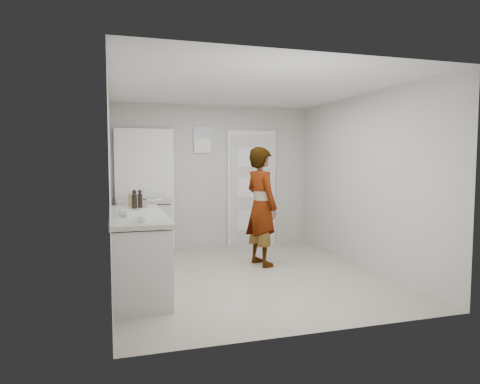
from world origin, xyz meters
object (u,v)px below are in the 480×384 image
object	(u,v)px
spice_jar	(145,208)
oil_cruet_b	(135,202)
oil_cruet_a	(140,199)
baking_dish	(138,213)
egg_bowl	(144,219)
cake_mix_box	(133,200)
person	(261,206)

from	to	relation	value
spice_jar	oil_cruet_b	xyz separation A→B (m)	(-0.14, -0.28, 0.10)
spice_jar	oil_cruet_a	world-z (taller)	oil_cruet_a
baking_dish	egg_bowl	distance (m)	0.55
cake_mix_box	oil_cruet_a	distance (m)	0.22
oil_cruet_a	egg_bowl	world-z (taller)	oil_cruet_a
spice_jar	baking_dish	bearing A→B (deg)	-105.19
spice_jar	baking_dish	size ratio (longest dim) A/B	0.17
egg_bowl	oil_cruet_b	bearing A→B (deg)	95.04
person	spice_jar	world-z (taller)	person
cake_mix_box	egg_bowl	bearing A→B (deg)	-72.81
oil_cruet_a	baking_dish	world-z (taller)	oil_cruet_a
person	spice_jar	bearing A→B (deg)	90.71
oil_cruet_a	oil_cruet_b	distance (m)	0.59
oil_cruet_a	baking_dish	bearing A→B (deg)	-95.33
person	oil_cruet_a	size ratio (longest dim) A/B	7.09
cake_mix_box	spice_jar	bearing A→B (deg)	-60.33
spice_jar	oil_cruet_b	bearing A→B (deg)	-116.71
spice_jar	egg_bowl	size ratio (longest dim) A/B	0.58
person	baking_dish	xyz separation A→B (m)	(-1.82, -0.87, 0.08)
oil_cruet_a	oil_cruet_b	size ratio (longest dim) A/B	0.85
oil_cruet_a	oil_cruet_b	bearing A→B (deg)	-99.63
cake_mix_box	oil_cruet_b	world-z (taller)	oil_cruet_b
person	baking_dish	size ratio (longest dim) A/B	4.00
spice_jar	baking_dish	xyz separation A→B (m)	(-0.11, -0.40, -0.01)
cake_mix_box	egg_bowl	distance (m)	1.45
baking_dish	cake_mix_box	bearing A→B (deg)	91.17
oil_cruet_a	egg_bowl	distance (m)	1.25
person	baking_dish	distance (m)	2.02
person	oil_cruet_b	world-z (taller)	person
spice_jar	egg_bowl	xyz separation A→B (m)	(-0.08, -0.94, -0.01)
oil_cruet_b	person	bearing A→B (deg)	22.17
egg_bowl	person	bearing A→B (deg)	38.29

